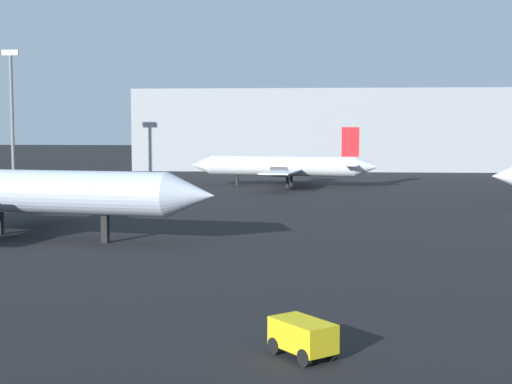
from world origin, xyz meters
The scene contains 4 objects.
airplane_far_left centered at (-6.72, 85.52, 2.77)m, with size 25.25×22.33×7.91m.
baggage_cart centered at (-3.02, 12.48, 0.76)m, with size 2.53×2.68×1.30m.
light_mast_left centered at (-46.75, 93.24, 10.78)m, with size 2.40×0.50×19.04m.
terminal_building centered at (8.40, 128.78, 7.34)m, with size 87.52×20.63×14.68m, color #999EA3.
Camera 1 is at (-2.65, -13.01, 8.04)m, focal length 52.40 mm.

